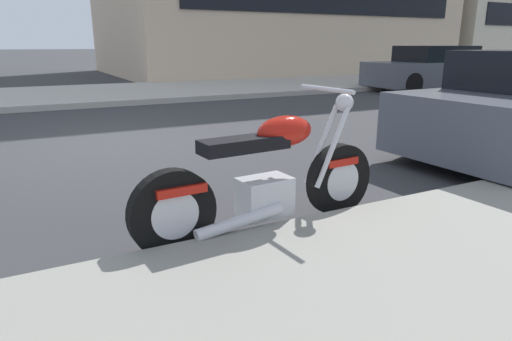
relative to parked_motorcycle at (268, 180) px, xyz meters
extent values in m
plane|color=#333335|center=(-0.51, 4.01, -0.43)|extent=(260.00, 260.00, 0.00)
cube|color=#ADA89E|center=(11.49, 10.58, -0.36)|extent=(120.00, 5.00, 0.14)
cube|color=silver|center=(-0.51, 0.54, -0.42)|extent=(0.12, 2.20, 0.01)
cylinder|color=black|center=(0.73, 0.05, -0.11)|extent=(0.63, 0.15, 0.63)
cylinder|color=silver|center=(0.73, 0.05, -0.11)|extent=(0.35, 0.14, 0.34)
cylinder|color=black|center=(-0.78, -0.05, -0.11)|extent=(0.63, 0.15, 0.63)
cylinder|color=silver|center=(-0.78, -0.05, -0.11)|extent=(0.35, 0.14, 0.34)
cube|color=silver|center=(-0.02, 0.00, -0.13)|extent=(0.42, 0.29, 0.30)
cube|color=black|center=(-0.20, -0.01, 0.31)|extent=(0.69, 0.27, 0.10)
ellipsoid|color=#B7190F|center=(0.16, 0.01, 0.37)|extent=(0.50, 0.27, 0.24)
cube|color=#B7190F|center=(-0.73, -0.05, 0.06)|extent=(0.37, 0.20, 0.06)
cube|color=#B7190F|center=(0.71, 0.05, 0.06)|extent=(0.33, 0.18, 0.06)
cylinder|color=silver|center=(0.58, 0.11, 0.20)|extent=(0.34, 0.07, 0.65)
cylinder|color=silver|center=(0.59, -0.03, 0.20)|extent=(0.34, 0.07, 0.65)
cylinder|color=silver|center=(0.55, 0.04, 0.67)|extent=(0.08, 0.62, 0.04)
sphere|color=silver|center=(0.75, 0.06, 0.55)|extent=(0.15, 0.15, 0.15)
cylinder|color=silver|center=(-0.31, -0.16, -0.22)|extent=(0.71, 0.14, 0.16)
cylinder|color=black|center=(2.97, 1.24, -0.12)|extent=(0.63, 0.24, 0.62)
cube|color=#4C515B|center=(10.12, 7.55, 0.10)|extent=(4.26, 2.05, 0.73)
cube|color=black|center=(10.30, 7.54, 0.71)|extent=(2.27, 1.76, 0.49)
cylinder|color=black|center=(8.70, 6.86, -0.12)|extent=(0.63, 0.27, 0.62)
cylinder|color=black|center=(8.82, 8.44, -0.12)|extent=(0.63, 0.27, 0.62)
cylinder|color=black|center=(11.43, 6.66, -0.12)|extent=(0.63, 0.27, 0.62)
cylinder|color=black|center=(11.55, 8.24, -0.12)|extent=(0.63, 0.27, 0.62)
cube|color=black|center=(10.19, 12.85, 2.72)|extent=(13.03, 0.06, 1.10)
camera|label=1|loc=(-1.62, -2.89, 1.01)|focal=31.60mm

